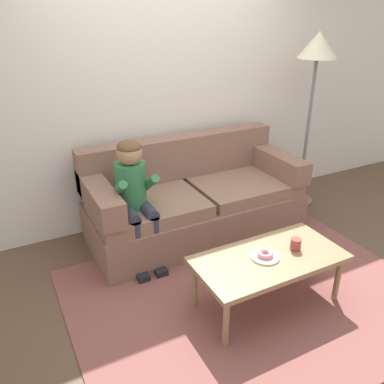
{
  "coord_description": "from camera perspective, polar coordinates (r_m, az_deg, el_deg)",
  "views": [
    {
      "loc": [
        -1.54,
        -2.24,
        2.06
      ],
      "look_at": [
        -0.15,
        0.45,
        0.65
      ],
      "focal_mm": 36.88,
      "sensor_mm": 36.0,
      "label": 1
    }
  ],
  "objects": [
    {
      "name": "donut",
      "position": [
        2.93,
        10.55,
        -8.78
      ],
      "size": [
        0.16,
        0.16,
        0.04
      ],
      "primitive_type": "torus",
      "rotation": [
        0.0,
        0.0,
        0.42
      ],
      "color": "pink",
      "rests_on": "plate"
    },
    {
      "name": "wall_back",
      "position": [
        4.01,
        -4.56,
        15.38
      ],
      "size": [
        8.0,
        0.1,
        2.8
      ],
      "primitive_type": "cube",
      "color": "silver",
      "rests_on": "ground"
    },
    {
      "name": "coffee_table",
      "position": [
        2.99,
        11.05,
        -9.82
      ],
      "size": [
        1.12,
        0.56,
        0.42
      ],
      "color": "#937551",
      "rests_on": "ground"
    },
    {
      "name": "floor_lamp",
      "position": [
        4.38,
        17.57,
        17.83
      ],
      "size": [
        0.4,
        0.4,
        1.87
      ],
      "color": "slate",
      "rests_on": "ground"
    },
    {
      "name": "area_rug",
      "position": [
        3.25,
        8.27,
        -14.57
      ],
      "size": [
        2.7,
        2.08,
        0.01
      ],
      "primitive_type": "cube",
      "color": "brown",
      "rests_on": "ground"
    },
    {
      "name": "couch",
      "position": [
        3.89,
        0.26,
        -1.35
      ],
      "size": [
        2.06,
        0.9,
        0.92
      ],
      "color": "#846051",
      "rests_on": "ground"
    },
    {
      "name": "toy_controller",
      "position": [
        3.71,
        14.86,
        -9.25
      ],
      "size": [
        0.23,
        0.09,
        0.05
      ],
      "rotation": [
        0.0,
        0.0,
        -0.2
      ],
      "color": "gold",
      "rests_on": "ground"
    },
    {
      "name": "plate",
      "position": [
        2.94,
        10.51,
        -9.19
      ],
      "size": [
        0.21,
        0.21,
        0.01
      ],
      "primitive_type": "cylinder",
      "color": "white",
      "rests_on": "coffee_table"
    },
    {
      "name": "mug",
      "position": [
        3.06,
        14.77,
        -7.31
      ],
      "size": [
        0.08,
        0.08,
        0.09
      ],
      "primitive_type": "cylinder",
      "color": "#993D38",
      "rests_on": "coffee_table"
    },
    {
      "name": "person_child",
      "position": [
        3.34,
        -8.34,
        0.07
      ],
      "size": [
        0.34,
        0.58,
        1.1
      ],
      "color": "#337A4C",
      "rests_on": "ground"
    },
    {
      "name": "ground",
      "position": [
        3.41,
        5.8,
        -12.34
      ],
      "size": [
        10.0,
        10.0,
        0.0
      ],
      "primitive_type": "plane",
      "color": "brown"
    }
  ]
}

